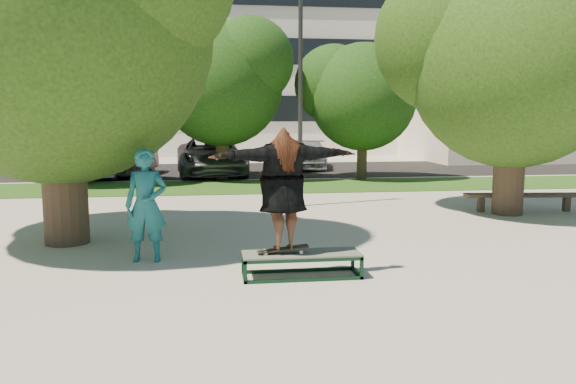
{
  "coord_description": "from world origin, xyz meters",
  "views": [
    {
      "loc": [
        -1.37,
        -10.17,
        2.42
      ],
      "look_at": [
        0.07,
        0.6,
        0.98
      ],
      "focal_mm": 35.0,
      "sensor_mm": 36.0,
      "label": 1
    }
  ],
  "objects": [
    {
      "name": "bystander",
      "position": [
        -2.5,
        -0.6,
        0.96
      ],
      "size": [
        0.73,
        0.51,
        1.92
      ],
      "primitive_type": "imported",
      "rotation": [
        0.0,
        0.0,
        -0.07
      ],
      "color": "#1B656A",
      "rests_on": "ground"
    },
    {
      "name": "grind_box",
      "position": [
        -0.06,
        -1.9,
        0.19
      ],
      "size": [
        1.8,
        0.6,
        0.38
      ],
      "color": "black",
      "rests_on": "ground"
    },
    {
      "name": "grass_strip",
      "position": [
        1.0,
        9.5,
        0.01
      ],
      "size": [
        30.0,
        4.0,
        0.02
      ],
      "primitive_type": "cube",
      "color": "#1D4112",
      "rests_on": "ground"
    },
    {
      "name": "car_dark",
      "position": [
        -5.0,
        14.03,
        0.72
      ],
      "size": [
        2.35,
        4.58,
        1.44
      ],
      "primitive_type": "imported",
      "rotation": [
        0.0,
        0.0,
        -0.2
      ],
      "color": "black",
      "rests_on": "asphalt_strip"
    },
    {
      "name": "car_grey",
      "position": [
        -1.46,
        13.84,
        0.82
      ],
      "size": [
        3.17,
        6.09,
        1.64
      ],
      "primitive_type": "imported",
      "rotation": [
        0.0,
        0.0,
        0.08
      ],
      "color": "#59595E",
      "rests_on": "asphalt_strip"
    },
    {
      "name": "car_silver_a",
      "position": [
        -6.12,
        13.52,
        0.71
      ],
      "size": [
        2.37,
        4.41,
        1.43
      ],
      "primitive_type": "imported",
      "rotation": [
        0.0,
        0.0,
        0.17
      ],
      "color": "#B5B5BA",
      "rests_on": "asphalt_strip"
    },
    {
      "name": "bg_tree_mid",
      "position": [
        -1.08,
        12.08,
        4.02
      ],
      "size": [
        5.76,
        4.92,
        6.24
      ],
      "color": "#38281E",
      "rests_on": "ground"
    },
    {
      "name": "lamppost",
      "position": [
        1.0,
        5.0,
        3.15
      ],
      "size": [
        0.25,
        0.15,
        6.11
      ],
      "color": "#2D2D30",
      "rests_on": "ground"
    },
    {
      "name": "tree_right",
      "position": [
        5.92,
        3.08,
        4.09
      ],
      "size": [
        6.24,
        5.33,
        6.51
      ],
      "color": "#38281E",
      "rests_on": "ground"
    },
    {
      "name": "bg_tree_left",
      "position": [
        -6.57,
        11.07,
        3.73
      ],
      "size": [
        5.28,
        4.51,
        5.77
      ],
      "color": "#38281E",
      "rests_on": "ground"
    },
    {
      "name": "ground",
      "position": [
        0.0,
        0.0,
        0.0
      ],
      "size": [
        120.0,
        120.0,
        0.0
      ],
      "primitive_type": "plane",
      "color": "gray",
      "rests_on": "ground"
    },
    {
      "name": "bg_tree_right",
      "position": [
        4.43,
        11.57,
        3.49
      ],
      "size": [
        5.04,
        4.31,
        5.43
      ],
      "color": "#38281E",
      "rests_on": "ground"
    },
    {
      "name": "bench",
      "position": [
        6.63,
        3.3,
        0.4
      ],
      "size": [
        3.11,
        0.72,
        0.47
      ],
      "rotation": [
        0.0,
        0.0,
        -0.1
      ],
      "color": "#463A2A",
      "rests_on": "ground"
    },
    {
      "name": "car_silver_b",
      "position": [
        3.2,
        16.5,
        0.66
      ],
      "size": [
        2.7,
        4.81,
        1.32
      ],
      "primitive_type": "imported",
      "rotation": [
        0.0,
        0.0,
        -0.2
      ],
      "color": "#B9B9BF",
      "rests_on": "asphalt_strip"
    },
    {
      "name": "skater_rig",
      "position": [
        -0.34,
        -1.9,
        1.37
      ],
      "size": [
        2.32,
        0.96,
        1.91
      ],
      "rotation": [
        0.0,
        0.0,
        3.3
      ],
      "color": "white",
      "rests_on": "grind_box"
    },
    {
      "name": "asphalt_strip",
      "position": [
        0.0,
        16.0,
        0.01
      ],
      "size": [
        40.0,
        8.0,
        0.01
      ],
      "primitive_type": "cube",
      "color": "black",
      "rests_on": "ground"
    },
    {
      "name": "office_building",
      "position": [
        -2.0,
        31.98,
        8.0
      ],
      "size": [
        30.0,
        14.12,
        16.0
      ],
      "color": "silver",
      "rests_on": "ground"
    },
    {
      "name": "tree_left",
      "position": [
        -4.29,
        1.09,
        4.42
      ],
      "size": [
        6.96,
        5.95,
        7.12
      ],
      "color": "#38281E",
      "rests_on": "ground"
    },
    {
      "name": "side_building",
      "position": [
        18.0,
        22.0,
        4.0
      ],
      "size": [
        15.0,
        10.0,
        8.0
      ],
      "primitive_type": "cube",
      "color": "white",
      "rests_on": "ground"
    }
  ]
}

